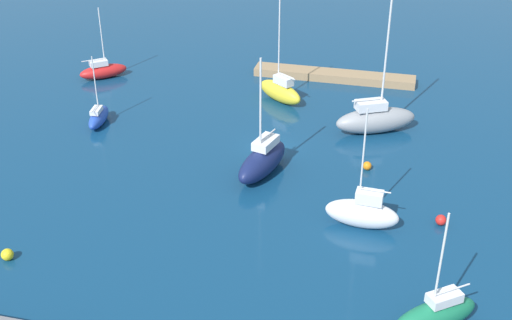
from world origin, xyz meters
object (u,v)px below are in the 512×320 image
pier_dock (334,76)px  sailboat_green_by_breakwater (436,315)px  sailboat_navy_mid_basin (263,160)px  sailboat_gray_lone_north (375,119)px  sailboat_white_along_channel (362,212)px  mooring_buoy_red (441,220)px  sailboat_blue_far_north (99,117)px  mooring_buoy_orange (367,166)px  sailboat_yellow_far_south (280,91)px  mooring_buoy_yellow (7,255)px  sailboat_red_off_beacon (103,70)px

pier_dock → sailboat_green_by_breakwater: sailboat_green_by_breakwater is taller
sailboat_navy_mid_basin → sailboat_gray_lone_north: size_ratio=0.71×
sailboat_white_along_channel → mooring_buoy_red: bearing=-161.2°
sailboat_blue_far_north → sailboat_gray_lone_north: bearing=-87.9°
sailboat_green_by_breakwater → sailboat_blue_far_north: sailboat_green_by_breakwater is taller
sailboat_green_by_breakwater → pier_dock: bearing=-110.4°
sailboat_green_by_breakwater → mooring_buoy_orange: 19.28m
pier_dock → sailboat_green_by_breakwater: size_ratio=2.14×
sailboat_gray_lone_north → sailboat_white_along_channel: bearing=-115.4°
pier_dock → mooring_buoy_red: bearing=113.8°
mooring_buoy_orange → sailboat_yellow_far_south: bearing=-50.3°
sailboat_gray_lone_north → mooring_buoy_yellow: bearing=-158.4°
sailboat_green_by_breakwater → mooring_buoy_red: (-0.41, -11.38, -0.66)m
sailboat_green_by_breakwater → mooring_buoy_yellow: (28.88, 0.16, -0.64)m
mooring_buoy_orange → pier_dock: bearing=-74.1°
sailboat_red_off_beacon → mooring_buoy_yellow: 33.48m
mooring_buoy_orange → sailboat_white_along_channel: bearing=92.5°
sailboat_navy_mid_basin → pier_dock: bearing=-172.6°
sailboat_white_along_channel → mooring_buoy_yellow: (23.51, 9.92, -0.83)m
sailboat_yellow_far_south → sailboat_blue_far_north: bearing=66.7°
sailboat_green_by_breakwater → sailboat_white_along_channel: bearing=-98.2°
sailboat_red_off_beacon → sailboat_navy_mid_basin: bearing=-77.0°
sailboat_red_off_beacon → sailboat_white_along_channel: 38.82m
sailboat_gray_lone_north → sailboat_white_along_channel: 16.10m
sailboat_yellow_far_south → sailboat_red_off_beacon: bearing=31.5°
sailboat_green_by_breakwater → sailboat_blue_far_north: (32.14, -21.11, -0.27)m
sailboat_green_by_breakwater → sailboat_gray_lone_north: (5.75, -25.86, 0.33)m
sailboat_gray_lone_north → mooring_buoy_orange: size_ratio=19.84×
sailboat_navy_mid_basin → sailboat_red_off_beacon: bearing=-111.6°
sailboat_yellow_far_south → sailboat_red_off_beacon: sailboat_yellow_far_south is taller
mooring_buoy_yellow → mooring_buoy_orange: (-23.13, -18.55, -0.05)m
sailboat_navy_mid_basin → sailboat_green_by_breakwater: bearing=57.7°
pier_dock → mooring_buoy_yellow: size_ratio=21.18×
sailboat_red_off_beacon → sailboat_blue_far_north: size_ratio=1.17×
sailboat_white_along_channel → sailboat_blue_far_north: sailboat_white_along_channel is taller
sailboat_white_along_channel → sailboat_blue_far_north: (26.77, -11.35, -0.45)m
mooring_buoy_orange → sailboat_blue_far_north: bearing=-5.9°
sailboat_blue_far_north → mooring_buoy_red: bearing=-114.7°
pier_dock → sailboat_blue_far_north: bearing=39.3°
sailboat_yellow_far_south → mooring_buoy_orange: bearing=165.5°
mooring_buoy_yellow → mooring_buoy_orange: size_ratio=1.14×
sailboat_red_off_beacon → sailboat_yellow_far_south: bearing=-44.8°
mooring_buoy_red → sailboat_blue_far_north: bearing=-16.6°
sailboat_red_off_beacon → mooring_buoy_red: sailboat_red_off_beacon is taller
pier_dock → sailboat_navy_mid_basin: size_ratio=1.72×
sailboat_white_along_channel → sailboat_gray_lone_north: bearing=-85.6°
mooring_buoy_yellow → sailboat_white_along_channel: bearing=-157.1°
sailboat_red_off_beacon → sailboat_green_by_breakwater: sailboat_green_by_breakwater is taller
mooring_buoy_red → sailboat_gray_lone_north: bearing=-67.0°
sailboat_green_by_breakwater → sailboat_navy_mid_basin: (14.36, -15.57, 0.25)m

